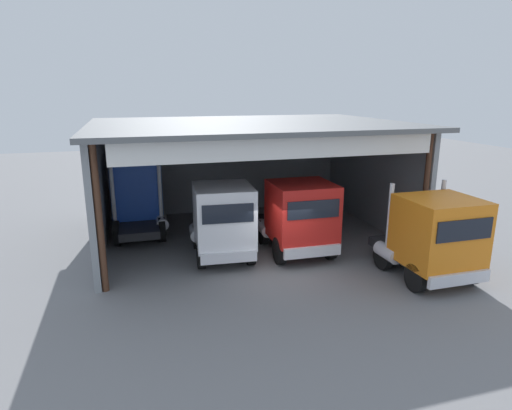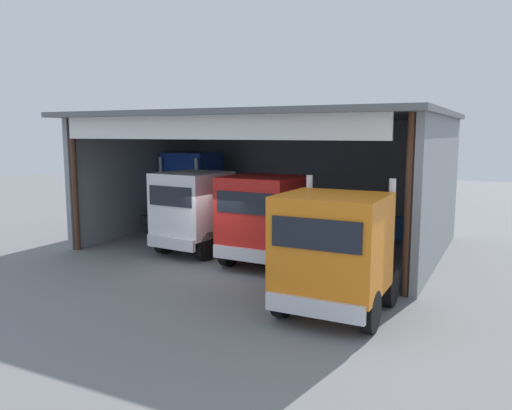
{
  "view_description": "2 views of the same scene",
  "coord_description": "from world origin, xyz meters",
  "px_view_note": "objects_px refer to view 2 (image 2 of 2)",
  "views": [
    {
      "loc": [
        -5.4,
        -15.04,
        6.95
      ],
      "look_at": [
        0.0,
        3.38,
        1.87
      ],
      "focal_mm": 30.46,
      "sensor_mm": 36.0,
      "label": 1
    },
    {
      "loc": [
        9.19,
        -14.64,
        4.76
      ],
      "look_at": [
        0.0,
        3.38,
        1.87
      ],
      "focal_mm": 35.59,
      "sensor_mm": 36.0,
      "label": 2
    }
  ],
  "objects_px": {
    "truck_blue_center_bay": "(190,189)",
    "truck_orange_center_right_bay": "(334,251)",
    "truck_red_center_left_bay": "(266,217)",
    "oil_drum": "(414,230)",
    "truck_white_right_bay": "(197,210)",
    "tool_cart": "(404,229)"
  },
  "relations": [
    {
      "from": "tool_cart",
      "to": "truck_blue_center_bay",
      "type": "bearing_deg",
      "value": -169.29
    },
    {
      "from": "truck_white_right_bay",
      "to": "oil_drum",
      "type": "relative_size",
      "value": 5.38
    },
    {
      "from": "truck_blue_center_bay",
      "to": "truck_orange_center_right_bay",
      "type": "bearing_deg",
      "value": -38.73
    },
    {
      "from": "truck_blue_center_bay",
      "to": "oil_drum",
      "type": "relative_size",
      "value": 4.41
    },
    {
      "from": "truck_blue_center_bay",
      "to": "oil_drum",
      "type": "height_order",
      "value": "truck_blue_center_bay"
    },
    {
      "from": "oil_drum",
      "to": "tool_cart",
      "type": "bearing_deg",
      "value": -167.36
    },
    {
      "from": "truck_blue_center_bay",
      "to": "oil_drum",
      "type": "bearing_deg",
      "value": 11.8
    },
    {
      "from": "truck_white_right_bay",
      "to": "truck_red_center_left_bay",
      "type": "bearing_deg",
      "value": 177.8
    },
    {
      "from": "oil_drum",
      "to": "truck_white_right_bay",
      "type": "bearing_deg",
      "value": -138.87
    },
    {
      "from": "truck_blue_center_bay",
      "to": "truck_orange_center_right_bay",
      "type": "distance_m",
      "value": 13.44
    },
    {
      "from": "truck_red_center_left_bay",
      "to": "oil_drum",
      "type": "xyz_separation_m",
      "value": [
        4.05,
        6.75,
        -1.27
      ]
    },
    {
      "from": "truck_red_center_left_bay",
      "to": "truck_orange_center_right_bay",
      "type": "bearing_deg",
      "value": 136.07
    },
    {
      "from": "truck_orange_center_right_bay",
      "to": "oil_drum",
      "type": "distance_m",
      "value": 10.68
    },
    {
      "from": "truck_orange_center_right_bay",
      "to": "tool_cart",
      "type": "bearing_deg",
      "value": -88.87
    },
    {
      "from": "truck_white_right_bay",
      "to": "oil_drum",
      "type": "distance_m",
      "value": 9.77
    },
    {
      "from": "oil_drum",
      "to": "truck_orange_center_right_bay",
      "type": "bearing_deg",
      "value": -91.28
    },
    {
      "from": "truck_blue_center_bay",
      "to": "truck_red_center_left_bay",
      "type": "height_order",
      "value": "truck_blue_center_bay"
    },
    {
      "from": "truck_white_right_bay",
      "to": "tool_cart",
      "type": "distance_m",
      "value": 9.36
    },
    {
      "from": "truck_blue_center_bay",
      "to": "truck_orange_center_right_bay",
      "type": "xyz_separation_m",
      "value": [
        10.33,
        -8.59,
        -0.23
      ]
    },
    {
      "from": "truck_red_center_left_bay",
      "to": "tool_cart",
      "type": "xyz_separation_m",
      "value": [
        3.6,
        6.65,
        -1.23
      ]
    },
    {
      "from": "truck_white_right_bay",
      "to": "truck_red_center_left_bay",
      "type": "relative_size",
      "value": 0.96
    },
    {
      "from": "truck_orange_center_right_bay",
      "to": "oil_drum",
      "type": "bearing_deg",
      "value": -91.32
    }
  ]
}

